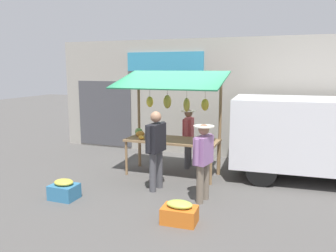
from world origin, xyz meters
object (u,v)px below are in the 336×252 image
Objects in this scene: shopper_in_grey_tee at (203,157)px; produce_crate_side at (64,190)px; market_stall at (171,112)px; produce_crate_near at (179,213)px; parked_van at (325,132)px; vendor_with_sunhat at (188,134)px; shopper_with_ponytail at (156,145)px.

shopper_in_grey_tee is 2.92× the size of produce_crate_side.
produce_crate_near is at bearing 112.85° from market_stall.
market_stall reaches higher than parked_van.
parked_van is 4.14m from produce_crate_near.
vendor_with_sunhat is 2.30m from shopper_in_grey_tee.
parked_van is at bearing -126.50° from produce_crate_near.
parked_van reaches higher than vendor_with_sunhat.
shopper_with_ponytail reaches higher than shopper_in_grey_tee.
shopper_in_grey_tee reaches higher than produce_crate_side.
shopper_in_grey_tee is 2.82m from produce_crate_side.
produce_crate_near is at bearing 8.05° from vendor_with_sunhat.
vendor_with_sunhat is 3.45m from produce_crate_side.
produce_crate_side is at bearing 28.68° from parked_van.
market_stall reaches higher than produce_crate_near.
market_stall is 4.17× the size of produce_crate_near.
produce_crate_side is at bearing -35.81° from vendor_with_sunhat.
shopper_with_ponytail is at bearing -54.08° from produce_crate_near.
market_stall reaches higher than shopper_with_ponytail.
shopper_with_ponytail is (0.15, 1.83, 0.09)m from vendor_with_sunhat.
market_stall is at bearing -22.90° from vendor_with_sunhat.
parked_van reaches higher than produce_crate_side.
produce_crate_side is (1.51, 1.12, -0.80)m from shopper_with_ponytail.
parked_van is at bearing 85.09° from vendor_with_sunhat.
parked_van is (-3.43, -0.80, -0.41)m from market_stall.
market_stall is 1.64× the size of vendor_with_sunhat.
shopper_with_ponytail reaches higher than produce_crate_near.
shopper_in_grey_tee is (-0.94, 2.10, -0.00)m from vendor_with_sunhat.
parked_van is at bearing -34.85° from shopper_in_grey_tee.
parked_van is (-3.21, -0.08, 0.24)m from vendor_with_sunhat.
market_stall is at bearing 10.03° from parked_van.
shopper_with_ponytail is 1.83m from produce_crate_near.
produce_crate_side is (2.48, -0.21, 0.01)m from produce_crate_near.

